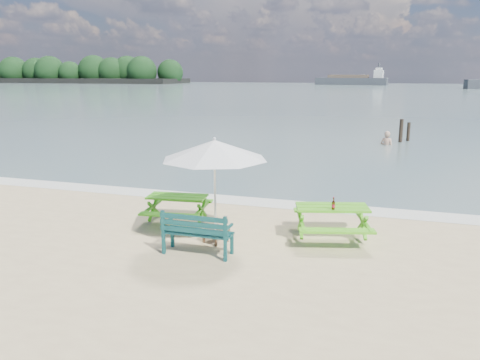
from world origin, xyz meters
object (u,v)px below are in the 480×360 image
(picnic_table_right, at_px, (332,223))
(side_table, at_px, (216,235))
(picnic_table_left, at_px, (178,210))
(patio_umbrella, at_px, (215,150))
(swimmer, at_px, (386,148))
(park_bench, at_px, (198,241))
(beer_bottle, at_px, (333,205))

(picnic_table_right, xyz_separation_m, side_table, (-2.38, -0.98, -0.20))
(picnic_table_left, xyz_separation_m, side_table, (1.37, -1.03, -0.17))
(patio_umbrella, bearing_deg, swimmer, 77.53)
(picnic_table_left, xyz_separation_m, swimmer, (4.87, 14.83, -0.51))
(park_bench, distance_m, patio_umbrella, 1.92)
(side_table, distance_m, swimmer, 16.24)
(picnic_table_left, height_order, swimmer, swimmer)
(picnic_table_left, xyz_separation_m, picnic_table_right, (3.74, -0.04, 0.03))
(picnic_table_left, bearing_deg, beer_bottle, -4.39)
(picnic_table_right, relative_size, park_bench, 1.45)
(park_bench, bearing_deg, patio_umbrella, 81.28)
(side_table, distance_m, patio_umbrella, 1.88)
(patio_umbrella, height_order, beer_bottle, patio_umbrella)
(side_table, xyz_separation_m, beer_bottle, (2.42, 0.73, 0.68))
(picnic_table_left, distance_m, patio_umbrella, 2.42)
(beer_bottle, relative_size, swimmer, 0.15)
(patio_umbrella, relative_size, beer_bottle, 10.88)
(side_table, relative_size, beer_bottle, 2.18)
(patio_umbrella, height_order, swimmer, patio_umbrella)
(swimmer, bearing_deg, picnic_table_right, -94.34)
(side_table, distance_m, beer_bottle, 2.62)
(patio_umbrella, distance_m, swimmer, 16.39)
(beer_bottle, bearing_deg, swimmer, 85.90)
(picnic_table_right, distance_m, patio_umbrella, 3.07)
(patio_umbrella, bearing_deg, picnic_table_right, 22.50)
(picnic_table_right, height_order, swimmer, picnic_table_right)
(side_table, xyz_separation_m, patio_umbrella, (-0.00, 0.00, 1.88))
(picnic_table_right, relative_size, patio_umbrella, 0.70)
(picnic_table_right, height_order, park_bench, park_bench)
(picnic_table_right, xyz_separation_m, park_bench, (-2.49, -1.72, -0.09))
(patio_umbrella, relative_size, swimmer, 1.67)
(side_table, xyz_separation_m, swimmer, (3.50, 15.85, -0.34))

